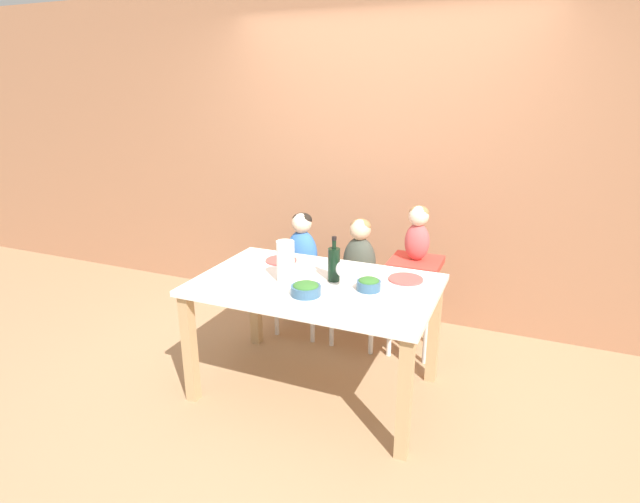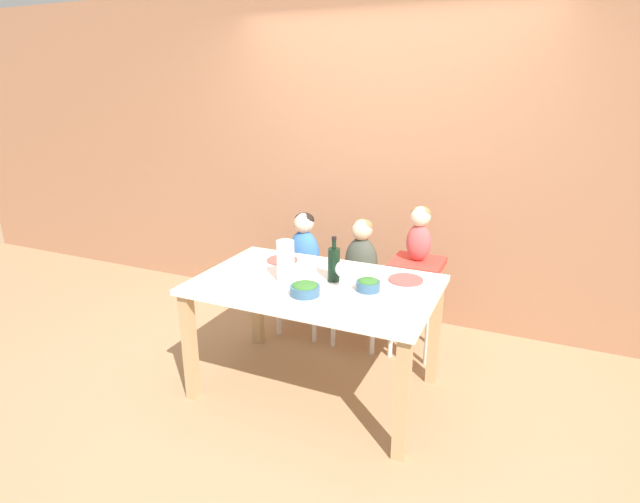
# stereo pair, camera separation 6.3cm
# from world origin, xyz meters

# --- Properties ---
(ground_plane) EXTENTS (14.00, 14.00, 0.00)m
(ground_plane) POSITION_xyz_m (0.00, 0.00, 0.00)
(ground_plane) COLOR #9E7A56
(wall_back) EXTENTS (10.00, 0.06, 2.70)m
(wall_back) POSITION_xyz_m (0.00, 1.35, 1.35)
(wall_back) COLOR #9E6B4C
(wall_back) RESTS_ON ground_plane
(dining_table) EXTENTS (1.48, 0.93, 0.76)m
(dining_table) POSITION_xyz_m (0.00, 0.00, 0.65)
(dining_table) COLOR white
(dining_table) RESTS_ON ground_plane
(chair_far_left) EXTENTS (0.42, 0.42, 0.46)m
(chair_far_left) POSITION_xyz_m (-0.44, 0.74, 0.39)
(chair_far_left) COLOR silver
(chair_far_left) RESTS_ON ground_plane
(chair_far_center) EXTENTS (0.42, 0.42, 0.46)m
(chair_far_center) POSITION_xyz_m (0.04, 0.74, 0.39)
(chair_far_center) COLOR silver
(chair_far_center) RESTS_ON ground_plane
(chair_right_highchair) EXTENTS (0.36, 0.36, 0.73)m
(chair_right_highchair) POSITION_xyz_m (0.46, 0.74, 0.58)
(chair_right_highchair) COLOR silver
(chair_right_highchair) RESTS_ON ground_plane
(person_child_left) EXTENTS (0.25, 0.19, 0.52)m
(person_child_left) POSITION_xyz_m (-0.44, 0.74, 0.73)
(person_child_left) COLOR #3366B2
(person_child_left) RESTS_ON chair_far_left
(person_child_center) EXTENTS (0.25, 0.19, 0.52)m
(person_child_center) POSITION_xyz_m (0.04, 0.74, 0.73)
(person_child_center) COLOR #3D4238
(person_child_center) RESTS_ON chair_far_center
(person_baby_right) EXTENTS (0.18, 0.15, 0.39)m
(person_baby_right) POSITION_xyz_m (0.46, 0.74, 0.95)
(person_baby_right) COLOR #C64C4C
(person_baby_right) RESTS_ON chair_right_highchair
(wine_bottle) EXTENTS (0.08, 0.08, 0.29)m
(wine_bottle) POSITION_xyz_m (0.09, 0.07, 0.87)
(wine_bottle) COLOR black
(wine_bottle) RESTS_ON dining_table
(paper_towel_roll) EXTENTS (0.11, 0.11, 0.26)m
(paper_towel_roll) POSITION_xyz_m (-0.18, -0.05, 0.89)
(paper_towel_roll) COLOR white
(paper_towel_roll) RESTS_ON dining_table
(wine_glass_near) EXTENTS (0.07, 0.07, 0.17)m
(wine_glass_near) POSITION_xyz_m (0.18, -0.02, 0.88)
(wine_glass_near) COLOR white
(wine_glass_near) RESTS_ON dining_table
(salad_bowl_large) EXTENTS (0.18, 0.18, 0.08)m
(salad_bowl_large) POSITION_xyz_m (0.02, -0.20, 0.80)
(salad_bowl_large) COLOR #335675
(salad_bowl_large) RESTS_ON dining_table
(salad_bowl_small) EXTENTS (0.15, 0.15, 0.08)m
(salad_bowl_small) POSITION_xyz_m (0.34, 0.01, 0.80)
(salad_bowl_small) COLOR #335675
(salad_bowl_small) RESTS_ON dining_table
(dinner_plate_front_left) EXTENTS (0.22, 0.22, 0.01)m
(dinner_plate_front_left) POSITION_xyz_m (-0.43, -0.27, 0.76)
(dinner_plate_front_left) COLOR silver
(dinner_plate_front_left) RESTS_ON dining_table
(dinner_plate_back_left) EXTENTS (0.22, 0.22, 0.01)m
(dinner_plate_back_left) POSITION_xyz_m (-0.38, 0.27, 0.76)
(dinner_plate_back_left) COLOR #D14C47
(dinner_plate_back_left) RESTS_ON dining_table
(dinner_plate_back_right) EXTENTS (0.22, 0.22, 0.01)m
(dinner_plate_back_right) POSITION_xyz_m (0.50, 0.26, 0.76)
(dinner_plate_back_right) COLOR #D14C47
(dinner_plate_back_right) RESTS_ON dining_table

